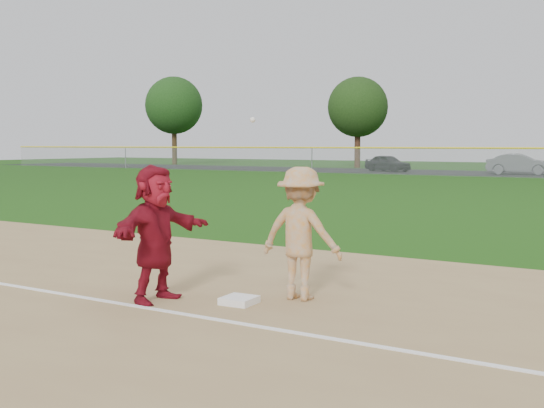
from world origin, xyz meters
The scene contains 9 objects.
ground centered at (0.00, 0.00, 0.00)m, with size 160.00×160.00×0.00m, color #1A490E.
foul_line centered at (0.00, -0.80, 0.03)m, with size 60.00×0.10×0.01m, color white.
first_base centered at (0.34, 0.08, 0.07)m, with size 0.44×0.44×0.10m, color white.
base_runner centered at (-0.77, -0.39, 0.99)m, with size 1.80×0.57×1.94m, color maroon.
car_left centered at (-15.82, 45.47, 0.71)m, with size 1.65×4.10×1.40m, color black.
car_mid centered at (-5.31, 45.40, 0.79)m, with size 1.65×4.73×1.56m, color slate.
first_base_play centered at (0.92, 0.80, 0.97)m, with size 1.27×0.88×2.60m.
tree_0 centered at (-44.00, 52.00, 6.59)m, with size 6.40×6.40×9.81m.
tree_1 centered at (-22.00, 53.00, 5.83)m, with size 5.80×5.80×8.75m.
Camera 1 is at (5.64, -7.65, 2.24)m, focal length 45.00 mm.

